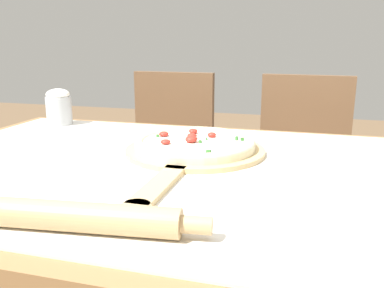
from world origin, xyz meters
TOP-DOWN VIEW (x-y plane):
  - dining_table at (0.00, 0.00)m, footprint 1.36×0.93m
  - towel_cloth at (0.00, 0.00)m, footprint 1.28×0.85m
  - pizza_peel at (0.03, 0.09)m, footprint 0.35×0.58m
  - pizza at (0.03, 0.12)m, footprint 0.30×0.30m
  - rolling_pin at (-0.04, -0.35)m, footprint 0.43×0.08m
  - chair_left at (-0.30, 0.85)m, footprint 0.41×0.41m
  - chair_right at (0.29, 0.85)m, footprint 0.42×0.42m
  - flour_cup at (-0.51, 0.34)m, footprint 0.08×0.08m

SIDE VIEW (x-z plane):
  - chair_left at x=-0.30m, z-range 0.07..0.98m
  - chair_right at x=0.29m, z-range 0.07..0.98m
  - dining_table at x=0.00m, z-range 0.27..1.03m
  - towel_cloth at x=0.00m, z-range 0.76..0.76m
  - pizza_peel at x=0.03m, z-range 0.76..0.78m
  - rolling_pin at x=-0.04m, z-range 0.76..0.81m
  - pizza at x=0.03m, z-range 0.77..0.81m
  - flour_cup at x=-0.51m, z-range 0.77..0.89m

